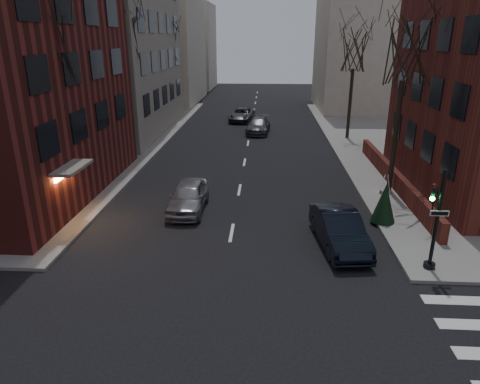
# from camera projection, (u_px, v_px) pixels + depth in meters

# --- Properties ---
(low_wall_right) EXTENTS (0.35, 16.00, 1.00)m
(low_wall_right) POSITION_uv_depth(u_px,v_px,m) (393.00, 177.00, 25.88)
(low_wall_right) COLOR maroon
(low_wall_right) RESTS_ON sidewalk_far_right
(building_distant_la) EXTENTS (14.00, 16.00, 18.00)m
(building_distant_la) POSITION_uv_depth(u_px,v_px,m) (146.00, 34.00, 58.17)
(building_distant_la) COLOR beige
(building_distant_la) RESTS_ON ground
(building_distant_ra) EXTENTS (14.00, 14.00, 16.00)m
(building_distant_ra) POSITION_uv_depth(u_px,v_px,m) (378.00, 43.00, 52.13)
(building_distant_ra) COLOR beige
(building_distant_ra) RESTS_ON ground
(building_distant_lb) EXTENTS (10.00, 12.00, 14.00)m
(building_distant_lb) POSITION_uv_depth(u_px,v_px,m) (184.00, 47.00, 74.69)
(building_distant_lb) COLOR beige
(building_distant_lb) RESTS_ON ground
(traffic_signal) EXTENTS (0.76, 0.44, 4.00)m
(traffic_signal) POSITION_uv_depth(u_px,v_px,m) (434.00, 227.00, 16.14)
(traffic_signal) COLOR black
(traffic_signal) RESTS_ON sidewalk_far_right
(tree_left_a) EXTENTS (4.18, 4.18, 10.26)m
(tree_left_a) POSITION_uv_depth(u_px,v_px,m) (42.00, 41.00, 19.54)
(tree_left_a) COLOR #2D231C
(tree_left_a) RESTS_ON sidewalk_far_left
(tree_left_b) EXTENTS (4.40, 4.40, 10.80)m
(tree_left_b) POSITION_uv_depth(u_px,v_px,m) (124.00, 33.00, 30.65)
(tree_left_b) COLOR #2D231C
(tree_left_b) RESTS_ON sidewalk_far_left
(tree_left_c) EXTENTS (3.96, 3.96, 9.72)m
(tree_left_c) POSITION_uv_depth(u_px,v_px,m) (167.00, 43.00, 44.08)
(tree_left_c) COLOR #2D231C
(tree_left_c) RESTS_ON sidewalk_far_left
(tree_right_a) EXTENTS (3.96, 3.96, 9.72)m
(tree_right_a) POSITION_uv_depth(u_px,v_px,m) (406.00, 50.00, 22.45)
(tree_right_a) COLOR #2D231C
(tree_right_a) RESTS_ON sidewalk_far_right
(tree_right_b) EXTENTS (3.74, 3.74, 9.18)m
(tree_right_b) POSITION_uv_depth(u_px,v_px,m) (355.00, 50.00, 35.73)
(tree_right_b) COLOR #2D231C
(tree_right_b) RESTS_ON sidewalk_far_right
(streetlamp_near) EXTENTS (0.36, 0.36, 6.28)m
(streetlamp_near) POSITION_uv_depth(u_px,v_px,m) (120.00, 107.00, 28.46)
(streetlamp_near) COLOR black
(streetlamp_near) RESTS_ON sidewalk_far_left
(streetlamp_far) EXTENTS (0.36, 0.36, 6.28)m
(streetlamp_far) POSITION_uv_depth(u_px,v_px,m) (179.00, 79.00, 47.22)
(streetlamp_far) COLOR black
(streetlamp_far) RESTS_ON sidewalk_far_left
(parked_sedan) EXTENTS (2.24, 4.92, 1.57)m
(parked_sedan) POSITION_uv_depth(u_px,v_px,m) (339.00, 229.00, 18.56)
(parked_sedan) COLOR black
(parked_sedan) RESTS_ON ground
(car_lane_silver) EXTENTS (1.83, 4.49, 1.52)m
(car_lane_silver) POSITION_uv_depth(u_px,v_px,m) (188.00, 196.00, 22.47)
(car_lane_silver) COLOR #949398
(car_lane_silver) RESTS_ON ground
(car_lane_gray) EXTENTS (2.43, 5.08, 1.43)m
(car_lane_gray) POSITION_uv_depth(u_px,v_px,m) (258.00, 126.00, 40.65)
(car_lane_gray) COLOR #3D3D42
(car_lane_gray) RESTS_ON ground
(car_lane_far) EXTENTS (2.88, 5.19, 1.37)m
(car_lane_far) POSITION_uv_depth(u_px,v_px,m) (242.00, 115.00, 46.46)
(car_lane_far) COLOR #3B3B40
(car_lane_far) RESTS_ON ground
(sandwich_board) EXTENTS (0.61, 0.73, 1.00)m
(sandwich_board) POSITION_uv_depth(u_px,v_px,m) (386.00, 184.00, 24.71)
(sandwich_board) COLOR white
(sandwich_board) RESTS_ON sidewalk_far_right
(evergreen_shrub) EXTENTS (1.35, 1.35, 1.93)m
(evergreen_shrub) POSITION_uv_depth(u_px,v_px,m) (384.00, 203.00, 20.62)
(evergreen_shrub) COLOR black
(evergreen_shrub) RESTS_ON sidewalk_far_right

